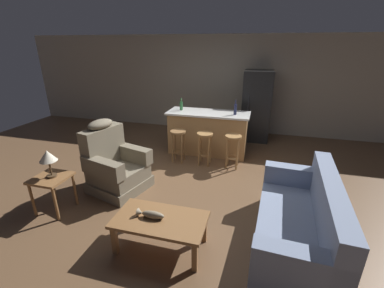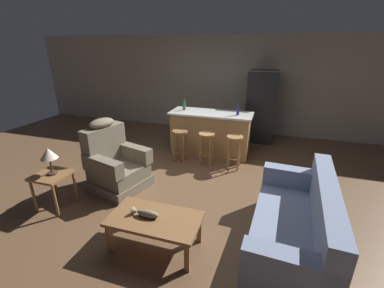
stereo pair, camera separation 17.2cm
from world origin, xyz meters
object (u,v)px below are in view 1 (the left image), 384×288
(coffee_table, at_px, (160,222))
(kitchen_island, at_px, (208,133))
(bar_stool_left, at_px, (178,140))
(bar_stool_middle, at_px, (205,143))
(end_table, at_px, (52,183))
(couch, at_px, (300,225))
(refrigerator, at_px, (256,106))
(bottle_tall_green, at_px, (235,109))
(bottle_short_amber, at_px, (181,106))
(recliner_near_lamp, at_px, (115,166))
(fish_figurine, at_px, (150,215))
(bar_stool_right, at_px, (233,146))
(table_lamp, at_px, (48,157))

(coffee_table, height_order, kitchen_island, kitchen_island)
(bar_stool_left, relative_size, bar_stool_middle, 1.00)
(coffee_table, bearing_deg, bar_stool_middle, 90.05)
(end_table, height_order, kitchen_island, kitchen_island)
(couch, height_order, kitchen_island, kitchen_island)
(coffee_table, relative_size, couch, 0.56)
(refrigerator, bearing_deg, bar_stool_middle, -116.84)
(bottle_tall_green, height_order, bottle_short_amber, bottle_tall_green)
(recliner_near_lamp, distance_m, kitchen_island, 2.30)
(coffee_table, relative_size, fish_figurine, 3.24)
(bar_stool_left, relative_size, refrigerator, 0.39)
(bar_stool_left, bearing_deg, bottle_short_amber, 101.33)
(couch, xyz_separation_m, recliner_near_lamp, (-2.88, 0.70, 0.08))
(kitchen_island, xyz_separation_m, bar_stool_left, (-0.50, -0.63, -0.01))
(coffee_table, bearing_deg, fish_figurine, -172.66)
(kitchen_island, bearing_deg, bar_stool_right, -44.65)
(refrigerator, bearing_deg, recliner_near_lamp, -124.84)
(recliner_near_lamp, xyz_separation_m, bar_stool_left, (0.70, 1.33, 0.05))
(fish_figurine, relative_size, bar_stool_middle, 0.50)
(couch, height_order, refrigerator, refrigerator)
(refrigerator, bearing_deg, bottle_short_amber, -144.67)
(bar_stool_middle, bearing_deg, bottle_short_amber, 136.29)
(couch, height_order, end_table, couch)
(end_table, xyz_separation_m, kitchen_island, (1.74, 2.78, 0.02))
(bar_stool_middle, bearing_deg, bottle_tall_green, 48.48)
(kitchen_island, distance_m, bar_stool_left, 0.81)
(fish_figurine, bearing_deg, refrigerator, 76.40)
(bar_stool_left, bearing_deg, fish_figurine, -79.45)
(recliner_near_lamp, distance_m, bar_stool_right, 2.27)
(table_lamp, height_order, bottle_tall_green, bottle_tall_green)
(recliner_near_lamp, height_order, kitchen_island, recliner_near_lamp)
(bottle_short_amber, bearing_deg, coffee_table, -77.22)
(bar_stool_right, bearing_deg, bottle_tall_green, 95.12)
(bar_stool_middle, relative_size, refrigerator, 0.39)
(kitchen_island, bearing_deg, bottle_short_amber, 176.07)
(bar_stool_middle, height_order, refrigerator, refrigerator)
(kitchen_island, relative_size, bottle_short_amber, 6.66)
(fish_figurine, height_order, bottle_short_amber, bottle_short_amber)
(coffee_table, xyz_separation_m, table_lamp, (-1.79, 0.31, 0.50))
(bar_stool_middle, bearing_deg, refrigerator, 63.16)
(bottle_short_amber, bearing_deg, table_lamp, -111.09)
(fish_figurine, relative_size, couch, 0.17)
(bottle_tall_green, bearing_deg, refrigerator, 71.84)
(coffee_table, height_order, bottle_tall_green, bottle_tall_green)
(couch, bearing_deg, fish_figurine, 17.57)
(recliner_near_lamp, bearing_deg, table_lamp, -107.14)
(table_lamp, xyz_separation_m, kitchen_island, (1.72, 2.76, -0.39))
(coffee_table, bearing_deg, couch, 14.36)
(end_table, relative_size, table_lamp, 1.37)
(couch, xyz_separation_m, bar_stool_left, (-2.18, 2.03, 0.13))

